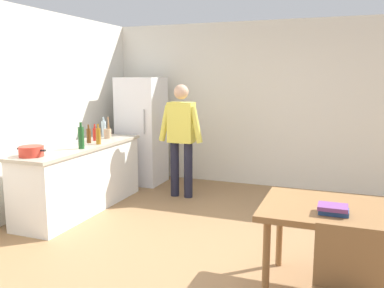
# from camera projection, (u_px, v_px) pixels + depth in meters

# --- Properties ---
(ground_plane) EXTENTS (14.00, 14.00, 0.00)m
(ground_plane) POSITION_uv_depth(u_px,v_px,m) (199.00, 254.00, 4.19)
(ground_plane) COLOR #936D47
(wall_back) EXTENTS (6.40, 0.12, 2.70)m
(wall_back) POSITION_uv_depth(u_px,v_px,m) (260.00, 105.00, 6.74)
(wall_back) COLOR silver
(wall_back) RESTS_ON ground_plane
(wall_left) EXTENTS (0.12, 5.60, 2.70)m
(wall_left) POSITION_uv_depth(u_px,v_px,m) (9.00, 114.00, 5.06)
(wall_left) COLOR silver
(wall_left) RESTS_ON ground_plane
(kitchen_counter) EXTENTS (0.64, 2.20, 0.90)m
(kitchen_counter) POSITION_uv_depth(u_px,v_px,m) (81.00, 177.00, 5.55)
(kitchen_counter) COLOR white
(kitchen_counter) RESTS_ON ground_plane
(refrigerator) EXTENTS (0.70, 0.67, 1.80)m
(refrigerator) POSITION_uv_depth(u_px,v_px,m) (142.00, 131.00, 6.92)
(refrigerator) COLOR white
(refrigerator) RESTS_ON ground_plane
(person) EXTENTS (0.70, 0.22, 1.70)m
(person) POSITION_uv_depth(u_px,v_px,m) (181.00, 133.00, 6.07)
(person) COLOR #1E1E2D
(person) RESTS_ON ground_plane
(dining_table) EXTENTS (1.40, 0.90, 0.75)m
(dining_table) POSITION_uv_depth(u_px,v_px,m) (349.00, 218.00, 3.32)
(dining_table) COLOR olive
(dining_table) RESTS_ON ground_plane
(cooking_pot) EXTENTS (0.40, 0.28, 0.12)m
(cooking_pot) POSITION_uv_depth(u_px,v_px,m) (31.00, 151.00, 4.70)
(cooking_pot) COLOR red
(cooking_pot) RESTS_ON kitchen_counter
(utensil_jar) EXTENTS (0.11, 0.11, 0.32)m
(utensil_jar) POSITION_uv_depth(u_px,v_px,m) (108.00, 133.00, 6.07)
(utensil_jar) COLOR tan
(utensil_jar) RESTS_ON kitchen_counter
(bottle_wine_green) EXTENTS (0.08, 0.08, 0.34)m
(bottle_wine_green) POSITION_uv_depth(u_px,v_px,m) (81.00, 137.00, 5.18)
(bottle_wine_green) COLOR #1E5123
(bottle_wine_green) RESTS_ON kitchen_counter
(bottle_water_clear) EXTENTS (0.07, 0.07, 0.30)m
(bottle_water_clear) POSITION_uv_depth(u_px,v_px,m) (104.00, 128.00, 6.24)
(bottle_water_clear) COLOR silver
(bottle_water_clear) RESTS_ON kitchen_counter
(bottle_beer_brown) EXTENTS (0.06, 0.06, 0.26)m
(bottle_beer_brown) POSITION_uv_depth(u_px,v_px,m) (89.00, 135.00, 5.64)
(bottle_beer_brown) COLOR #5B3314
(bottle_beer_brown) RESTS_ON kitchen_counter
(bottle_oil_amber) EXTENTS (0.06, 0.06, 0.28)m
(bottle_oil_amber) POSITION_uv_depth(u_px,v_px,m) (98.00, 136.00, 5.53)
(bottle_oil_amber) COLOR #996619
(bottle_oil_amber) RESTS_ON kitchen_counter
(bottle_sauce_red) EXTENTS (0.06, 0.06, 0.24)m
(bottle_sauce_red) POSITION_uv_depth(u_px,v_px,m) (95.00, 134.00, 5.85)
(bottle_sauce_red) COLOR #B22319
(bottle_sauce_red) RESTS_ON kitchen_counter
(book_stack) EXTENTS (0.23, 0.18, 0.07)m
(book_stack) POSITION_uv_depth(u_px,v_px,m) (333.00, 209.00, 3.17)
(book_stack) COLOR #284C8E
(book_stack) RESTS_ON dining_table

